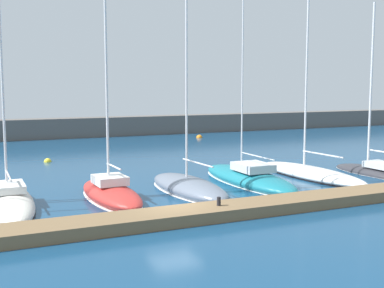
{
  "coord_description": "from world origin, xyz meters",
  "views": [
    {
      "loc": [
        -9.38,
        -22.91,
        6.52
      ],
      "look_at": [
        2.99,
        4.41,
        2.97
      ],
      "focal_mm": 46.67,
      "sensor_mm": 36.0,
      "label": 1
    }
  ],
  "objects_px": {
    "sailboat_ivory_third": "(8,200)",
    "dock_bollard": "(219,201)",
    "sailboat_slate_fifth": "(188,187)",
    "mooring_buoy_yellow": "(48,162)",
    "sailboat_teal_sixth": "(248,178)",
    "sailboat_white_seventh": "(310,173)",
    "sailboat_red_fourth": "(111,192)",
    "sailboat_charcoal_eighth": "(377,172)",
    "mooring_buoy_orange": "(199,138)"
  },
  "relations": [
    {
      "from": "sailboat_slate_fifth",
      "to": "mooring_buoy_yellow",
      "type": "xyz_separation_m",
      "value": [
        -6.03,
        16.07,
        -0.34
      ]
    },
    {
      "from": "sailboat_ivory_third",
      "to": "mooring_buoy_orange",
      "type": "relative_size",
      "value": 27.95
    },
    {
      "from": "sailboat_teal_sixth",
      "to": "sailboat_charcoal_eighth",
      "type": "relative_size",
      "value": 1.42
    },
    {
      "from": "sailboat_ivory_third",
      "to": "dock_bollard",
      "type": "bearing_deg",
      "value": -125.8
    },
    {
      "from": "sailboat_white_seventh",
      "to": "sailboat_red_fourth",
      "type": "bearing_deg",
      "value": 91.03
    },
    {
      "from": "sailboat_red_fourth",
      "to": "mooring_buoy_yellow",
      "type": "bearing_deg",
      "value": 1.75
    },
    {
      "from": "mooring_buoy_yellow",
      "to": "mooring_buoy_orange",
      "type": "height_order",
      "value": "mooring_buoy_orange"
    },
    {
      "from": "sailboat_teal_sixth",
      "to": "sailboat_charcoal_eighth",
      "type": "distance_m",
      "value": 10.22
    },
    {
      "from": "sailboat_slate_fifth",
      "to": "dock_bollard",
      "type": "distance_m",
      "value": 5.99
    },
    {
      "from": "sailboat_slate_fifth",
      "to": "sailboat_teal_sixth",
      "type": "distance_m",
      "value": 5.0
    },
    {
      "from": "sailboat_white_seventh",
      "to": "sailboat_charcoal_eighth",
      "type": "xyz_separation_m",
      "value": [
        4.96,
        -1.31,
        -0.07
      ]
    },
    {
      "from": "sailboat_red_fourth",
      "to": "sailboat_ivory_third",
      "type": "bearing_deg",
      "value": 78.18
    },
    {
      "from": "mooring_buoy_orange",
      "to": "sailboat_ivory_third",
      "type": "bearing_deg",
      "value": -131.47
    },
    {
      "from": "sailboat_ivory_third",
      "to": "dock_bollard",
      "type": "relative_size",
      "value": 47.73
    },
    {
      "from": "sailboat_slate_fifth",
      "to": "dock_bollard",
      "type": "relative_size",
      "value": 33.55
    },
    {
      "from": "sailboat_red_fourth",
      "to": "mooring_buoy_yellow",
      "type": "relative_size",
      "value": 25.61
    },
    {
      "from": "sailboat_slate_fifth",
      "to": "mooring_buoy_orange",
      "type": "relative_size",
      "value": 19.64
    },
    {
      "from": "sailboat_red_fourth",
      "to": "dock_bollard",
      "type": "relative_size",
      "value": 37.23
    },
    {
      "from": "sailboat_slate_fifth",
      "to": "sailboat_charcoal_eighth",
      "type": "xyz_separation_m",
      "value": [
        15.03,
        -0.14,
        -0.11
      ]
    },
    {
      "from": "sailboat_red_fourth",
      "to": "sailboat_slate_fifth",
      "type": "xyz_separation_m",
      "value": [
        4.86,
        0.04,
        -0.12
      ]
    },
    {
      "from": "mooring_buoy_yellow",
      "to": "sailboat_red_fourth",
      "type": "bearing_deg",
      "value": -85.85
    },
    {
      "from": "sailboat_charcoal_eighth",
      "to": "dock_bollard",
      "type": "bearing_deg",
      "value": 107.44
    },
    {
      "from": "sailboat_ivory_third",
      "to": "sailboat_slate_fifth",
      "type": "bearing_deg",
      "value": -94.72
    },
    {
      "from": "sailboat_teal_sixth",
      "to": "sailboat_white_seventh",
      "type": "bearing_deg",
      "value": -89.04
    },
    {
      "from": "sailboat_white_seventh",
      "to": "mooring_buoy_orange",
      "type": "relative_size",
      "value": 20.63
    },
    {
      "from": "sailboat_ivory_third",
      "to": "mooring_buoy_yellow",
      "type": "bearing_deg",
      "value": -15.66
    },
    {
      "from": "sailboat_ivory_third",
      "to": "mooring_buoy_orange",
      "type": "distance_m",
      "value": 36.98
    },
    {
      "from": "mooring_buoy_yellow",
      "to": "dock_bollard",
      "type": "bearing_deg",
      "value": -77.03
    },
    {
      "from": "sailboat_slate_fifth",
      "to": "sailboat_white_seventh",
      "type": "xyz_separation_m",
      "value": [
        10.07,
        1.16,
        -0.05
      ]
    },
    {
      "from": "sailboat_teal_sixth",
      "to": "mooring_buoy_yellow",
      "type": "height_order",
      "value": "sailboat_teal_sixth"
    },
    {
      "from": "sailboat_charcoal_eighth",
      "to": "mooring_buoy_yellow",
      "type": "height_order",
      "value": "sailboat_charcoal_eighth"
    },
    {
      "from": "sailboat_slate_fifth",
      "to": "mooring_buoy_orange",
      "type": "bearing_deg",
      "value": -30.14
    },
    {
      "from": "sailboat_ivory_third",
      "to": "sailboat_red_fourth",
      "type": "bearing_deg",
      "value": -99.34
    },
    {
      "from": "sailboat_ivory_third",
      "to": "mooring_buoy_yellow",
      "type": "relative_size",
      "value": 32.83
    },
    {
      "from": "sailboat_teal_sixth",
      "to": "dock_bollard",
      "type": "xyz_separation_m",
      "value": [
        -5.85,
        -6.96,
        0.46
      ]
    },
    {
      "from": "sailboat_white_seventh",
      "to": "mooring_buoy_yellow",
      "type": "distance_m",
      "value": 21.94
    },
    {
      "from": "sailboat_red_fourth",
      "to": "sailboat_white_seventh",
      "type": "bearing_deg",
      "value": -87.8
    },
    {
      "from": "dock_bollard",
      "to": "sailboat_white_seventh",
      "type": "bearing_deg",
      "value": 32.57
    },
    {
      "from": "sailboat_slate_fifth",
      "to": "sailboat_charcoal_eighth",
      "type": "bearing_deg",
      "value": -94.3
    },
    {
      "from": "sailboat_red_fourth",
      "to": "dock_bollard",
      "type": "height_order",
      "value": "sailboat_red_fourth"
    },
    {
      "from": "sailboat_charcoal_eighth",
      "to": "mooring_buoy_yellow",
      "type": "relative_size",
      "value": 20.11
    },
    {
      "from": "sailboat_teal_sixth",
      "to": "mooring_buoy_yellow",
      "type": "xyz_separation_m",
      "value": [
        -10.91,
        15.0,
        -0.34
      ]
    },
    {
      "from": "mooring_buoy_orange",
      "to": "sailboat_slate_fifth",
      "type": "bearing_deg",
      "value": -116.39
    },
    {
      "from": "sailboat_ivory_third",
      "to": "sailboat_white_seventh",
      "type": "relative_size",
      "value": 1.35
    },
    {
      "from": "sailboat_ivory_third",
      "to": "mooring_buoy_yellow",
      "type": "xyz_separation_m",
      "value": [
        4.28,
        15.21,
        -0.33
      ]
    },
    {
      "from": "sailboat_slate_fifth",
      "to": "sailboat_teal_sixth",
      "type": "xyz_separation_m",
      "value": [
        4.88,
        1.07,
        0.0
      ]
    },
    {
      "from": "sailboat_red_fourth",
      "to": "dock_bollard",
      "type": "distance_m",
      "value": 7.03
    },
    {
      "from": "sailboat_slate_fifth",
      "to": "sailboat_white_seventh",
      "type": "relative_size",
      "value": 0.95
    },
    {
      "from": "sailboat_red_fourth",
      "to": "sailboat_charcoal_eighth",
      "type": "xyz_separation_m",
      "value": [
        19.89,
        -0.1,
        -0.23
      ]
    },
    {
      "from": "mooring_buoy_yellow",
      "to": "dock_bollard",
      "type": "relative_size",
      "value": 1.45
    }
  ]
}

